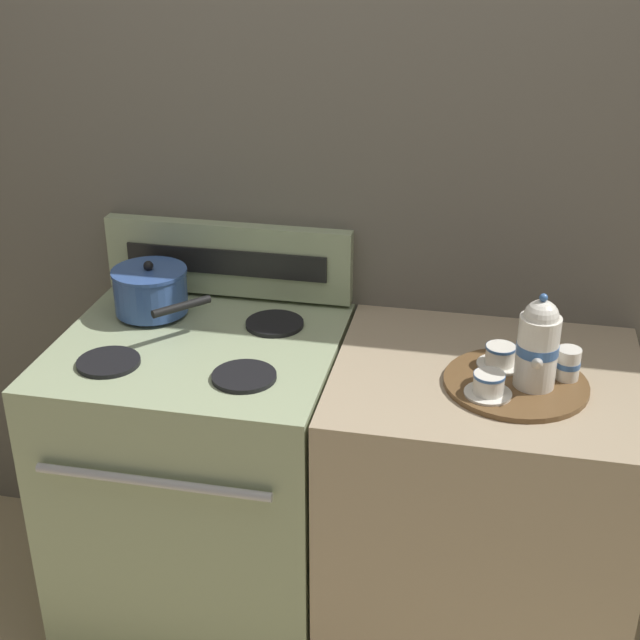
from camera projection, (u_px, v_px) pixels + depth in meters
The scene contains 11 objects.
ground_plane at pixel (337, 617), 2.68m from camera, with size 6.00×6.00×0.00m, color tan.
wall_back at pixel (364, 233), 2.52m from camera, with size 6.00×0.05×2.20m.
stove at pixel (205, 480), 2.56m from camera, with size 0.75×0.70×0.90m.
control_panel at pixel (228, 259), 2.59m from camera, with size 0.73×0.05×0.22m.
side_counter at pixel (475, 515), 2.42m from camera, with size 0.77×0.67×0.89m.
saucepan at pixel (151, 290), 2.50m from camera, with size 0.31×0.30×0.15m.
serving_tray at pixel (516, 383), 2.17m from camera, with size 0.35×0.35×0.01m.
teapot at pixel (538, 344), 2.10m from camera, with size 0.10×0.16×0.24m.
teacup_left at pixel (500, 356), 2.22m from camera, with size 0.11×0.11×0.06m.
teacup_right at pixel (489, 384), 2.09m from camera, with size 0.11×0.11×0.06m.
creamer_jug at pixel (568, 364), 2.16m from camera, with size 0.06×0.06×0.08m.
Camera 1 is at (0.36, -1.99, 1.98)m, focal length 50.00 mm.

